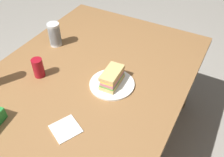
# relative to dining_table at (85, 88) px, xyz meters

# --- Properties ---
(ground_plane) EXTENTS (8.00, 8.00, 0.00)m
(ground_plane) POSITION_rel_dining_table_xyz_m (0.00, 0.00, -0.65)
(ground_plane) COLOR gray
(dining_table) EXTENTS (1.68, 1.18, 0.73)m
(dining_table) POSITION_rel_dining_table_xyz_m (0.00, 0.00, 0.00)
(dining_table) COLOR olive
(dining_table) RESTS_ON ground_plane
(paper_plate) EXTENTS (0.27, 0.27, 0.01)m
(paper_plate) POSITION_rel_dining_table_xyz_m (0.04, -0.17, 0.08)
(paper_plate) COLOR white
(paper_plate) RESTS_ON dining_table
(sandwich) EXTENTS (0.19, 0.11, 0.08)m
(sandwich) POSITION_rel_dining_table_xyz_m (0.04, -0.17, 0.13)
(sandwich) COLOR #DBB26B
(sandwich) RESTS_ON paper_plate
(soda_can_red) EXTENTS (0.07, 0.07, 0.12)m
(soda_can_red) POSITION_rel_dining_table_xyz_m (-0.10, 0.26, 0.13)
(soda_can_red) COLOR maroon
(soda_can_red) RESTS_ON dining_table
(plastic_cup_stack) EXTENTS (0.08, 0.08, 0.17)m
(plastic_cup_stack) POSITION_rel_dining_table_xyz_m (0.22, 0.38, 0.16)
(plastic_cup_stack) COLOR silver
(plastic_cup_stack) RESTS_ON dining_table
(paper_napkin) EXTENTS (0.17, 0.17, 0.01)m
(paper_napkin) POSITION_rel_dining_table_xyz_m (-0.35, -0.12, 0.08)
(paper_napkin) COLOR white
(paper_napkin) RESTS_ON dining_table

